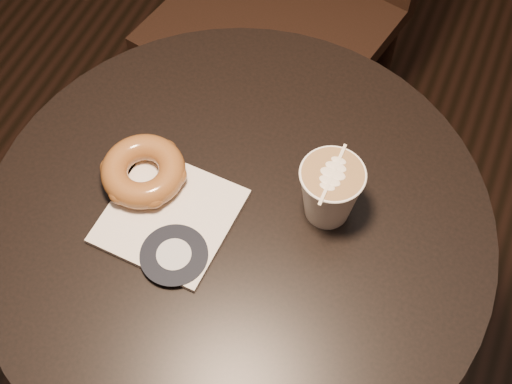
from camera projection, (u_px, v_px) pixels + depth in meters
The scene contains 4 objects.
cafe_table at pixel (240, 279), 1.14m from camera, with size 0.70×0.70×0.75m.
pastry_bag at pixel (170, 216), 0.96m from camera, with size 0.17×0.17×0.01m, color silver.
doughnut at pixel (143, 171), 0.97m from camera, with size 0.12×0.12×0.04m, color brown.
latte_cup at pixel (330, 193), 0.93m from camera, with size 0.09×0.09×0.10m, color white, non-canonical shape.
Camera 1 is at (0.20, -0.42, 1.60)m, focal length 50.00 mm.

